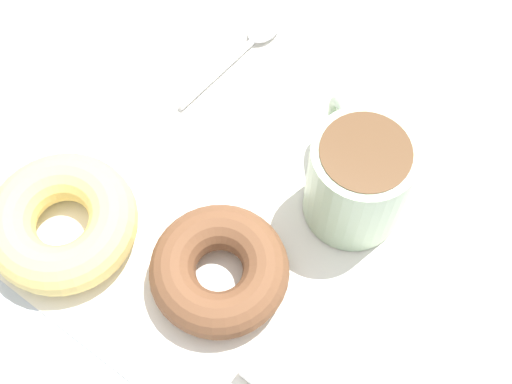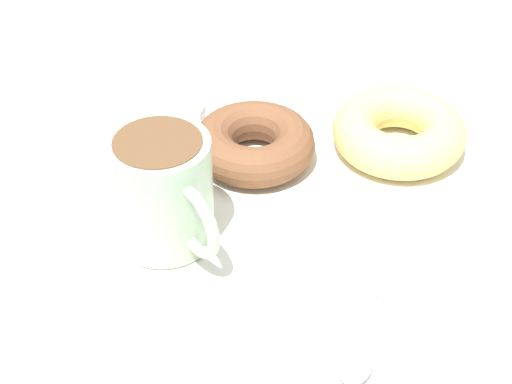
# 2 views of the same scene
# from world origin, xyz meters

# --- Properties ---
(ground_plane) EXTENTS (1.20, 1.20, 0.02)m
(ground_plane) POSITION_xyz_m (0.00, 0.00, -0.01)
(ground_plane) COLOR #B2BCC6
(napkin) EXTENTS (0.35, 0.35, 0.00)m
(napkin) POSITION_xyz_m (0.01, -0.01, 0.00)
(napkin) COLOR white
(napkin) RESTS_ON ground_plane
(coffee_cup) EXTENTS (0.10, 0.09, 0.09)m
(coffee_cup) POSITION_xyz_m (0.07, 0.04, 0.05)
(coffee_cup) COLOR #9EB793
(coffee_cup) RESTS_ON napkin
(donut_near_cup) EXTENTS (0.12, 0.12, 0.04)m
(donut_near_cup) POSITION_xyz_m (-0.09, -0.12, 0.02)
(donut_near_cup) COLOR #E5C66B
(donut_near_cup) RESTS_ON napkin
(donut_far) EXTENTS (0.11, 0.11, 0.04)m
(donut_far) POSITION_xyz_m (0.02, -0.08, 0.02)
(donut_far) COLOR brown
(donut_far) RESTS_ON napkin
(spoon) EXTENTS (0.03, 0.13, 0.01)m
(spoon) POSITION_xyz_m (-0.09, 0.11, 0.01)
(spoon) COLOR silver
(spoon) RESTS_ON napkin
(sugar_cube) EXTENTS (0.02, 0.02, 0.02)m
(sugar_cube) POSITION_xyz_m (0.09, -0.12, 0.01)
(sugar_cube) COLOR white
(sugar_cube) RESTS_ON napkin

